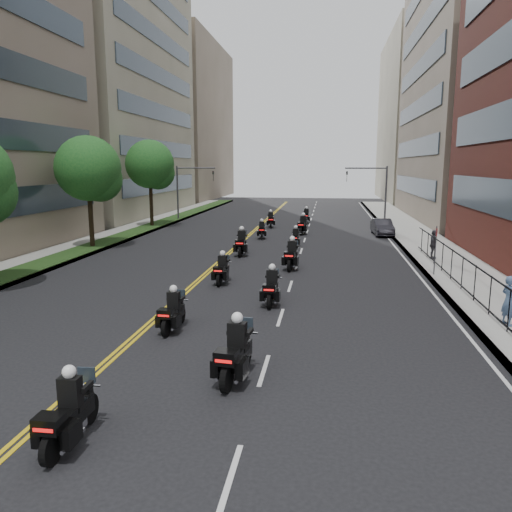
{
  "coord_description": "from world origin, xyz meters",
  "views": [
    {
      "loc": [
        4.85,
        -8.19,
        5.72
      ],
      "look_at": [
        1.61,
        14.55,
        1.51
      ],
      "focal_mm": 35.0,
      "sensor_mm": 36.0,
      "label": 1
    }
  ],
  "objects_px": {
    "motorcycle_8": "(262,231)",
    "pedestrian_a": "(509,300)",
    "motorcycle_0": "(68,415)",
    "motorcycle_3": "(272,289)",
    "motorcycle_4": "(222,271)",
    "motorcycle_11": "(306,217)",
    "motorcycle_2": "(173,313)",
    "parked_sedan": "(382,227)",
    "motorcycle_9": "(303,226)",
    "motorcycle_1": "(236,354)",
    "pedestrian_c": "(433,245)",
    "motorcycle_7": "(295,239)",
    "motorcycle_10": "(271,220)",
    "motorcycle_5": "(292,256)",
    "motorcycle_6": "(241,244)"
  },
  "relations": [
    {
      "from": "motorcycle_7",
      "to": "parked_sedan",
      "type": "relative_size",
      "value": 0.51
    },
    {
      "from": "motorcycle_3",
      "to": "motorcycle_5",
      "type": "xyz_separation_m",
      "value": [
        0.31,
        7.27,
        0.06
      ]
    },
    {
      "from": "motorcycle_11",
      "to": "parked_sedan",
      "type": "xyz_separation_m",
      "value": [
        6.57,
        -7.66,
        0.01
      ]
    },
    {
      "from": "motorcycle_0",
      "to": "motorcycle_11",
      "type": "relative_size",
      "value": 1.01
    },
    {
      "from": "motorcycle_4",
      "to": "motorcycle_11",
      "type": "relative_size",
      "value": 0.96
    },
    {
      "from": "motorcycle_4",
      "to": "motorcycle_6",
      "type": "bearing_deg",
      "value": 93.79
    },
    {
      "from": "motorcycle_2",
      "to": "motorcycle_5",
      "type": "bearing_deg",
      "value": 75.6
    },
    {
      "from": "motorcycle_10",
      "to": "motorcycle_11",
      "type": "bearing_deg",
      "value": 43.18
    },
    {
      "from": "motorcycle_4",
      "to": "pedestrian_a",
      "type": "relative_size",
      "value": 1.23
    },
    {
      "from": "motorcycle_11",
      "to": "motorcycle_1",
      "type": "bearing_deg",
      "value": -90.01
    },
    {
      "from": "motorcycle_0",
      "to": "pedestrian_c",
      "type": "distance_m",
      "value": 24.66
    },
    {
      "from": "motorcycle_8",
      "to": "motorcycle_11",
      "type": "xyz_separation_m",
      "value": [
        3.02,
        10.88,
        0.05
      ]
    },
    {
      "from": "motorcycle_9",
      "to": "pedestrian_a",
      "type": "relative_size",
      "value": 1.36
    },
    {
      "from": "motorcycle_2",
      "to": "motorcycle_11",
      "type": "xyz_separation_m",
      "value": [
        3.22,
        33.31,
        0.03
      ]
    },
    {
      "from": "motorcycle_6",
      "to": "pedestrian_a",
      "type": "xyz_separation_m",
      "value": [
        11.77,
        -13.08,
        0.3
      ]
    },
    {
      "from": "motorcycle_4",
      "to": "parked_sedan",
      "type": "bearing_deg",
      "value": 63.74
    },
    {
      "from": "motorcycle_0",
      "to": "motorcycle_3",
      "type": "bearing_deg",
      "value": 74.61
    },
    {
      "from": "motorcycle_3",
      "to": "motorcycle_10",
      "type": "xyz_separation_m",
      "value": [
        -2.94,
        25.69,
        -0.02
      ]
    },
    {
      "from": "motorcycle_1",
      "to": "pedestrian_c",
      "type": "distance_m",
      "value": 20.16
    },
    {
      "from": "motorcycle_6",
      "to": "motorcycle_9",
      "type": "relative_size",
      "value": 1.05
    },
    {
      "from": "motorcycle_1",
      "to": "motorcycle_10",
      "type": "bearing_deg",
      "value": 101.78
    },
    {
      "from": "motorcycle_3",
      "to": "pedestrian_a",
      "type": "xyz_separation_m",
      "value": [
        8.59,
        -1.98,
        0.37
      ]
    },
    {
      "from": "motorcycle_10",
      "to": "motorcycle_11",
      "type": "height_order",
      "value": "motorcycle_11"
    },
    {
      "from": "motorcycle_11",
      "to": "motorcycle_0",
      "type": "bearing_deg",
      "value": -93.96
    },
    {
      "from": "motorcycle_5",
      "to": "motorcycle_10",
      "type": "bearing_deg",
      "value": 104.45
    },
    {
      "from": "motorcycle_11",
      "to": "motorcycle_3",
      "type": "bearing_deg",
      "value": -89.87
    },
    {
      "from": "motorcycle_8",
      "to": "motorcycle_4",
      "type": "bearing_deg",
      "value": -96.49
    },
    {
      "from": "motorcycle_11",
      "to": "pedestrian_c",
      "type": "bearing_deg",
      "value": -65.57
    },
    {
      "from": "motorcycle_4",
      "to": "motorcycle_9",
      "type": "distance_m",
      "value": 18.47
    },
    {
      "from": "pedestrian_a",
      "to": "motorcycle_9",
      "type": "bearing_deg",
      "value": -4.86
    },
    {
      "from": "motorcycle_11",
      "to": "motorcycle_5",
      "type": "bearing_deg",
      "value": -89.17
    },
    {
      "from": "parked_sedan",
      "to": "motorcycle_5",
      "type": "bearing_deg",
      "value": -117.51
    },
    {
      "from": "motorcycle_6",
      "to": "pedestrian_a",
      "type": "distance_m",
      "value": 17.6
    },
    {
      "from": "motorcycle_8",
      "to": "motorcycle_7",
      "type": "bearing_deg",
      "value": -59.74
    },
    {
      "from": "pedestrian_a",
      "to": "pedestrian_c",
      "type": "bearing_deg",
      "value": -24.15
    },
    {
      "from": "motorcycle_5",
      "to": "motorcycle_10",
      "type": "height_order",
      "value": "motorcycle_5"
    },
    {
      "from": "motorcycle_4",
      "to": "motorcycle_11",
      "type": "height_order",
      "value": "motorcycle_11"
    },
    {
      "from": "motorcycle_9",
      "to": "motorcycle_11",
      "type": "relative_size",
      "value": 1.07
    },
    {
      "from": "motorcycle_2",
      "to": "parked_sedan",
      "type": "xyz_separation_m",
      "value": [
        9.79,
        25.65,
        0.04
      ]
    },
    {
      "from": "motorcycle_10",
      "to": "motorcycle_6",
      "type": "bearing_deg",
      "value": -98.59
    },
    {
      "from": "motorcycle_5",
      "to": "motorcycle_9",
      "type": "relative_size",
      "value": 1.03
    },
    {
      "from": "motorcycle_0",
      "to": "pedestrian_c",
      "type": "height_order",
      "value": "pedestrian_c"
    },
    {
      "from": "motorcycle_1",
      "to": "pedestrian_a",
      "type": "bearing_deg",
      "value": 39.25
    },
    {
      "from": "parked_sedan",
      "to": "motorcycle_1",
      "type": "bearing_deg",
      "value": -106.92
    },
    {
      "from": "motorcycle_0",
      "to": "motorcycle_3",
      "type": "xyz_separation_m",
      "value": [
        2.97,
        11.11,
        0.0
      ]
    },
    {
      "from": "pedestrian_a",
      "to": "motorcycle_8",
      "type": "bearing_deg",
      "value": 4.64
    },
    {
      "from": "motorcycle_5",
      "to": "motorcycle_7",
      "type": "height_order",
      "value": "motorcycle_5"
    },
    {
      "from": "motorcycle_11",
      "to": "motorcycle_9",
      "type": "bearing_deg",
      "value": -89.08
    },
    {
      "from": "motorcycle_8",
      "to": "pedestrian_a",
      "type": "relative_size",
      "value": 1.19
    },
    {
      "from": "motorcycle_4",
      "to": "motorcycle_8",
      "type": "xyz_separation_m",
      "value": [
        -0.04,
        15.27,
        -0.02
      ]
    }
  ]
}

